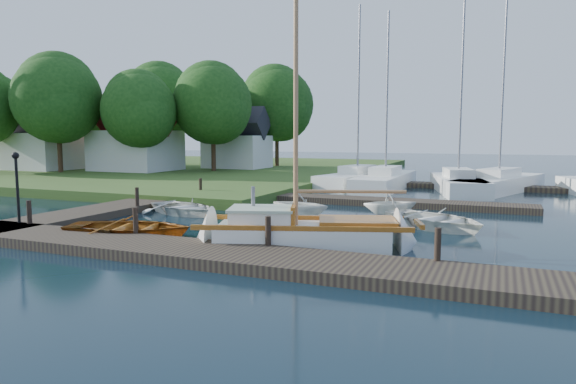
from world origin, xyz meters
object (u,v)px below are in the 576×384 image
at_px(house_b, 42,142).
at_px(tree_5, 78,113).
at_px(dinghy, 129,225).
at_px(tender_d, 390,201).
at_px(marina_boat_3, 499,183).
at_px(mooring_post_1, 136,220).
at_px(mooring_post_3, 438,244).
at_px(tender_c, 435,217).
at_px(tree_3, 213,104).
at_px(mooring_post_0, 29,212).
at_px(marina_boat_0, 357,178).
at_px(marina_boat_1, 385,180).
at_px(sailboat, 308,236).
at_px(lamp_post, 17,177).
at_px(house_a, 136,140).
at_px(marina_boat_2, 458,183).
at_px(mooring_post_2, 268,231).
at_px(tree_4, 160,102).
at_px(mooring_post_5, 201,186).
at_px(tree_7, 277,104).
at_px(house_c, 237,144).
at_px(tender_b, 300,202).
at_px(mooring_post_4, 137,197).
at_px(tender_a, 183,205).
at_px(tree_1, 58,99).
at_px(tree_2, 139,109).

height_order(house_b, tree_5, tree_5).
distance_m(dinghy, tender_d, 10.56).
bearing_deg(house_b, marina_boat_3, 1.04).
bearing_deg(mooring_post_1, mooring_post_3, 0.00).
relative_size(tender_c, tree_3, 0.45).
bearing_deg(mooring_post_0, marina_boat_0, 72.02).
xyz_separation_m(marina_boat_1, tree_5, (-30.68, 5.99, 4.86)).
bearing_deg(sailboat, mooring_post_3, -39.00).
height_order(lamp_post, house_b, house_b).
relative_size(lamp_post, house_a, 0.39).
xyz_separation_m(marina_boat_2, tree_3, (-19.02, 4.43, 5.23)).
relative_size(mooring_post_2, mooring_post_3, 1.00).
distance_m(sailboat, dinghy, 5.96).
bearing_deg(marina_boat_2, tree_4, 58.49).
height_order(marina_boat_1, house_a, marina_boat_1).
height_order(mooring_post_2, mooring_post_5, same).
xyz_separation_m(tree_4, tree_5, (-8.00, -2.00, -0.95)).
distance_m(mooring_post_3, tree_7, 36.31).
relative_size(sailboat, marina_boat_3, 0.90).
height_order(tender_d, marina_boat_3, marina_boat_3).
distance_m(dinghy, marina_boat_2, 20.06).
bearing_deg(lamp_post, marina_boat_0, 70.70).
xyz_separation_m(mooring_post_3, marina_boat_1, (-5.32, 19.06, -0.14)).
distance_m(mooring_post_0, mooring_post_2, 9.00).
height_order(house_c, tree_7, tree_7).
xyz_separation_m(mooring_post_5, tender_b, (6.91, -3.59, -0.03)).
height_order(mooring_post_0, tree_3, tree_3).
height_order(dinghy, house_a, house_a).
bearing_deg(mooring_post_0, mooring_post_4, 84.29).
bearing_deg(tender_a, sailboat, -97.76).
bearing_deg(tree_4, mooring_post_0, -61.81).
distance_m(house_c, tree_1, 14.54).
bearing_deg(tree_3, mooring_post_3, -49.05).
xyz_separation_m(mooring_post_2, dinghy, (-5.26, 0.58, -0.28)).
distance_m(marina_boat_1, tree_7, 18.34).
bearing_deg(mooring_post_1, tender_d, 54.55).
height_order(tender_a, marina_boat_3, marina_boat_3).
distance_m(mooring_post_1, sailboat, 5.35).
relative_size(mooring_post_1, tree_3, 0.09).
bearing_deg(mooring_post_3, marina_boat_3, 86.49).
bearing_deg(tender_c, mooring_post_2, -177.31).
relative_size(mooring_post_3, tree_3, 0.09).
xyz_separation_m(dinghy, marina_boat_1, (4.44, 18.48, 0.14)).
xyz_separation_m(house_a, house_b, (-8.00, -2.00, -0.19)).
xyz_separation_m(mooring_post_4, tree_2, (-11.00, 14.05, 4.55)).
height_order(dinghy, tender_b, tender_b).
relative_size(mooring_post_1, marina_boat_1, 0.07).
relative_size(marina_boat_0, marina_boat_2, 0.94).
relative_size(mooring_post_1, mooring_post_3, 1.00).
relative_size(house_c, tree_4, 0.55).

